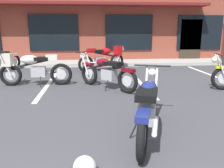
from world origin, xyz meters
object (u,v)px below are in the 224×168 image
motorcycle_foreground_classic (148,107)px  helmet_on_pavement (85,167)px  motorcycle_blue_standard (106,72)px  motorcycle_black_cruiser (32,68)px  motorcycle_orange_scrambler (104,57)px

motorcycle_foreground_classic → helmet_on_pavement: bearing=-133.2°
motorcycle_blue_standard → helmet_on_pavement: size_ratio=6.56×
motorcycle_blue_standard → motorcycle_black_cruiser: bearing=164.7°
motorcycle_foreground_classic → motorcycle_blue_standard: 3.04m
motorcycle_black_cruiser → helmet_on_pavement: (1.59, -4.59, -0.40)m
motorcycle_black_cruiser → motorcycle_foreground_classic: bearing=-54.8°
motorcycle_blue_standard → motorcycle_orange_scrambler: bearing=87.3°
motorcycle_foreground_classic → helmet_on_pavement: size_ratio=7.85×
motorcycle_orange_scrambler → helmet_on_pavement: size_ratio=7.39×
motorcycle_blue_standard → helmet_on_pavement: bearing=-97.6°
motorcycle_blue_standard → motorcycle_foreground_classic: bearing=-82.3°
motorcycle_black_cruiser → motorcycle_orange_scrambler: 3.31m
motorcycle_black_cruiser → motorcycle_orange_scrambler: same height
motorcycle_orange_scrambler → helmet_on_pavement: 7.05m
motorcycle_black_cruiser → helmet_on_pavement: motorcycle_black_cruiser is taller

